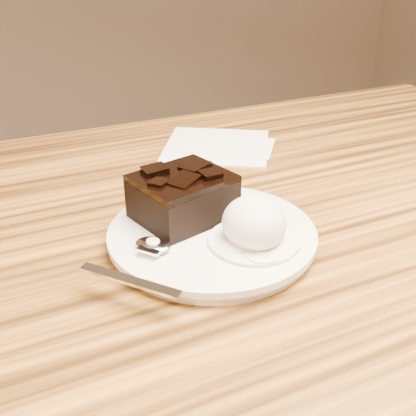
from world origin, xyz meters
name	(u,v)px	position (x,y,z in m)	size (l,w,h in m)	color
plate	(212,237)	(-0.11, -0.04, 0.76)	(0.22, 0.22, 0.02)	silver
brownie	(183,199)	(-0.13, 0.00, 0.79)	(0.10, 0.08, 0.05)	black
ice_cream_scoop	(254,223)	(-0.08, -0.08, 0.79)	(0.06, 0.07, 0.05)	white
melt_puddle	(253,241)	(-0.08, -0.08, 0.77)	(0.09, 0.09, 0.00)	white
spoon	(153,246)	(-0.18, -0.05, 0.77)	(0.03, 0.15, 0.01)	silver
napkin	(217,145)	(0.03, 0.22, 0.75)	(0.16, 0.16, 0.01)	white
crumb_a	(260,251)	(-0.09, -0.10, 0.77)	(0.01, 0.01, 0.00)	black
crumb_b	(252,237)	(-0.08, -0.07, 0.77)	(0.01, 0.01, 0.00)	black
crumb_c	(245,226)	(-0.08, -0.05, 0.77)	(0.01, 0.00, 0.00)	black
crumb_d	(257,238)	(-0.08, -0.08, 0.77)	(0.01, 0.01, 0.00)	black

